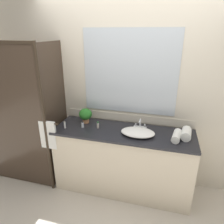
# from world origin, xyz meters

# --- Properties ---
(ground_plane) EXTENTS (8.00, 8.00, 0.00)m
(ground_plane) POSITION_xyz_m (0.00, 0.00, 0.00)
(ground_plane) COLOR beige
(wall_back_with_mirror) EXTENTS (4.40, 0.06, 2.60)m
(wall_back_with_mirror) POSITION_xyz_m (0.00, 0.34, 1.31)
(wall_back_with_mirror) COLOR beige
(wall_back_with_mirror) RESTS_ON ground_plane
(vanity_cabinet) EXTENTS (1.80, 0.58, 0.90)m
(vanity_cabinet) POSITION_xyz_m (0.00, 0.01, 0.45)
(vanity_cabinet) COLOR beige
(vanity_cabinet) RESTS_ON ground_plane
(shower_enclosure) EXTENTS (1.20, 0.59, 2.00)m
(shower_enclosure) POSITION_xyz_m (-1.27, -0.19, 1.02)
(shower_enclosure) COLOR #2D2319
(shower_enclosure) RESTS_ON ground_plane
(sink_basin) EXTENTS (0.42, 0.29, 0.07)m
(sink_basin) POSITION_xyz_m (0.19, -0.05, 0.93)
(sink_basin) COLOR white
(sink_basin) RESTS_ON vanity_cabinet
(faucet) EXTENTS (0.17, 0.12, 0.13)m
(faucet) POSITION_xyz_m (0.19, 0.15, 0.94)
(faucet) COLOR silver
(faucet) RESTS_ON vanity_cabinet
(potted_plant) EXTENTS (0.18, 0.18, 0.20)m
(potted_plant) POSITION_xyz_m (-0.56, 0.13, 1.02)
(potted_plant) COLOR #B77A51
(potted_plant) RESTS_ON vanity_cabinet
(amenity_bottle_lotion) EXTENTS (0.03, 0.03, 0.09)m
(amenity_bottle_lotion) POSITION_xyz_m (-0.34, 0.01, 0.94)
(amenity_bottle_lotion) COLOR silver
(amenity_bottle_lotion) RESTS_ON vanity_cabinet
(amenity_bottle_shampoo) EXTENTS (0.03, 0.03, 0.08)m
(amenity_bottle_shampoo) POSITION_xyz_m (-0.55, -0.03, 0.94)
(amenity_bottle_shampoo) COLOR silver
(amenity_bottle_shampoo) RESTS_ON vanity_cabinet
(amenity_bottle_body_wash) EXTENTS (0.02, 0.02, 0.10)m
(amenity_bottle_body_wash) POSITION_xyz_m (-0.76, -0.11, 0.95)
(amenity_bottle_body_wash) COLOR white
(amenity_bottle_body_wash) RESTS_ON vanity_cabinet
(rolled_towel_near_edge) EXTENTS (0.14, 0.23, 0.12)m
(rolled_towel_near_edge) POSITION_xyz_m (0.76, 0.02, 0.96)
(rolled_towel_near_edge) COLOR white
(rolled_towel_near_edge) RESTS_ON vanity_cabinet
(rolled_towel_middle) EXTENTS (0.13, 0.25, 0.09)m
(rolled_towel_middle) POSITION_xyz_m (0.65, -0.04, 0.95)
(rolled_towel_middle) COLOR white
(rolled_towel_middle) RESTS_ON vanity_cabinet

